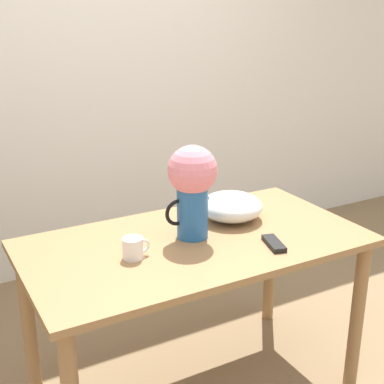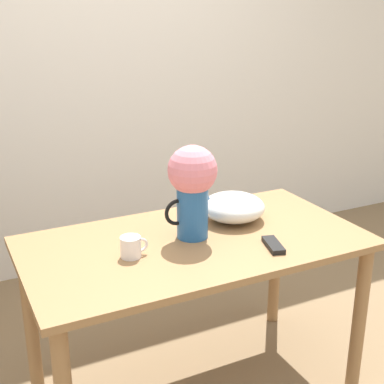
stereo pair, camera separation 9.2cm
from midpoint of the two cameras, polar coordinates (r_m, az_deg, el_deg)
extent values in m
cube|color=silver|center=(3.46, -11.46, 12.75)|extent=(8.00, 0.05, 2.60)
cube|color=olive|center=(2.23, -0.83, -5.45)|extent=(1.42, 0.76, 0.03)
cylinder|color=olive|center=(2.54, 16.18, -12.64)|extent=(0.06, 0.06, 0.72)
cylinder|color=olive|center=(2.50, -18.05, -13.34)|extent=(0.06, 0.06, 0.72)
cylinder|color=olive|center=(2.96, 7.47, -7.20)|extent=(0.06, 0.06, 0.72)
cylinder|color=#235B9E|center=(2.21, -1.15, -2.16)|extent=(0.13, 0.13, 0.22)
cone|color=#235B9E|center=(2.21, 0.11, -0.04)|extent=(0.05, 0.05, 0.06)
torus|color=black|center=(2.18, -2.75, -2.21)|extent=(0.11, 0.02, 0.11)
sphere|color=#3D7033|center=(2.16, -1.17, 1.44)|extent=(0.15, 0.15, 0.15)
sphere|color=pink|center=(2.15, -1.18, 2.34)|extent=(0.20, 0.20, 0.20)
cylinder|color=white|center=(2.07, -7.62, -5.96)|extent=(0.08, 0.08, 0.08)
torus|color=white|center=(2.09, -6.54, -5.74)|extent=(0.06, 0.01, 0.06)
ellipsoid|color=silver|center=(2.42, 3.11, -1.55)|extent=(0.29, 0.29, 0.12)
cube|color=black|center=(2.18, 7.60, -5.51)|extent=(0.09, 0.16, 0.02)
camera|label=1|loc=(0.05, -91.21, -0.42)|focal=50.00mm
camera|label=2|loc=(0.05, 88.79, 0.42)|focal=50.00mm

